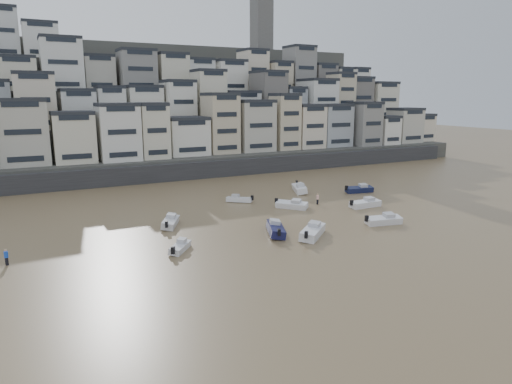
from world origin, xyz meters
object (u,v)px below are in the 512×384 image
boat_j (180,246)px  boat_a (313,230)px  boat_e (292,204)px  boat_h (239,198)px  person_blue (6,257)px  boat_i (299,187)px  boat_d (365,202)px  boat_b (384,219)px  person_pink (318,199)px  boat_c (276,228)px  boat_f (170,221)px  boat_g (359,188)px

boat_j → boat_a: bearing=-59.2°
boat_e → boat_h: 9.32m
boat_h → person_blue: size_ratio=2.62×
boat_i → boat_d: bearing=34.3°
boat_b → person_pink: (-1.29, 13.67, 0.13)m
boat_d → person_pink: 7.42m
boat_c → boat_e: boat_c is taller
boat_d → person_pink: (-5.51, 4.97, 0.09)m
boat_e → boat_f: (-19.40, -0.90, 0.02)m
boat_i → boat_e: bearing=-15.4°
boat_g → boat_i: size_ratio=0.87×
person_blue → person_pink: 44.27m
boat_b → boat_j: 27.83m
boat_d → boat_a: bearing=-151.2°
boat_a → person_pink: boat_a is taller
boat_f → boat_h: bearing=-31.7°
boat_d → boat_j: (-31.96, -6.52, -0.19)m
boat_g → person_pink: size_ratio=3.17×
boat_e → person_pink: size_ratio=3.06×
boat_h → boat_j: (-16.01, -18.64, -0.04)m
boat_e → person_blue: size_ratio=3.06×
boat_i → person_pink: person_pink is taller
boat_c → boat_g: size_ratio=1.10×
boat_a → boat_e: bearing=27.0°
boat_c → boat_j: boat_c is taller
boat_a → boat_h: bearing=48.6°
boat_d → person_blue: person_blue is taller
boat_g → boat_f: bearing=-162.2°
boat_b → boat_c: bearing=-178.9°
boat_d → boat_i: 14.61m
person_blue → boat_i: bearing=20.2°
boat_i → person_pink: size_ratio=3.65×
boat_g → person_blue: size_ratio=3.17×
boat_h → boat_a: bearing=128.4°
boat_g → boat_i: 10.70m
boat_h → boat_j: boat_h is taller
boat_b → boat_i: bearing=98.5°
boat_e → boat_c: bearing=-79.4°
person_pink → boat_e: bearing=-174.4°
boat_a → boat_e: (5.16, 13.33, -0.16)m
boat_c → boat_e: bearing=-18.3°
boat_i → boat_f: bearing=-45.8°
boat_a → boat_h: size_ratio=1.42×
boat_c → boat_d: 20.20m
boat_c → person_blue: person_blue is taller
boat_c → boat_i: size_ratio=0.96×
boat_i → person_blue: (-46.12, -16.99, 0.00)m
person_blue → boat_f: bearing=18.1°
boat_b → boat_f: (-25.82, 12.26, 0.00)m
boat_c → person_pink: bearing=-30.1°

